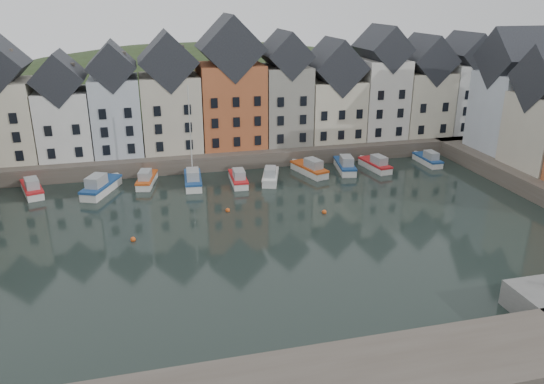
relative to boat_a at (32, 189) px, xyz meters
name	(u,v)px	position (x,y,z in m)	size (l,w,h in m)	color
ground	(283,239)	(25.41, -18.91, -0.69)	(260.00, 260.00, 0.00)	black
far_quay	(229,147)	(25.41, 11.09, 0.31)	(90.00, 16.00, 2.00)	#4E463C
hillside	(210,203)	(25.43, 37.09, -18.65)	(153.60, 70.40, 64.00)	#283319
far_terrace	(253,95)	(28.62, 9.09, 8.18)	(72.37, 8.16, 17.78)	beige
mooring_buoys	(232,220)	(21.41, -13.58, -0.54)	(20.50, 5.50, 0.50)	#CB4D17
boat_a	(32,189)	(0.00, 0.00, 0.00)	(3.55, 6.35, 2.33)	silver
boat_b	(100,187)	(7.80, -1.60, 0.10)	(4.75, 7.21, 2.66)	silver
boat_c	(147,180)	(13.15, 0.16, -0.03)	(2.95, 6.01, 2.21)	silver
boat_d	(193,179)	(18.69, -1.59, 0.11)	(2.48, 6.60, 12.36)	silver
boat_e	(238,179)	(24.22, -2.31, -0.03)	(2.03, 5.85, 2.22)	silver
boat_f	(270,176)	(28.29, -2.43, -0.03)	(3.47, 6.09, 2.23)	silver
boat_g	(310,169)	(34.02, -0.86, 0.03)	(3.67, 6.61, 2.42)	silver
boat_h	(345,166)	(38.98, -0.68, 0.03)	(3.03, 6.59, 2.44)	silver
boat_i	(376,165)	(43.18, -1.14, -0.02)	(2.64, 6.10, 2.27)	silver
boat_j	(428,160)	(51.28, -0.63, -0.06)	(1.80, 5.60, 2.14)	silver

